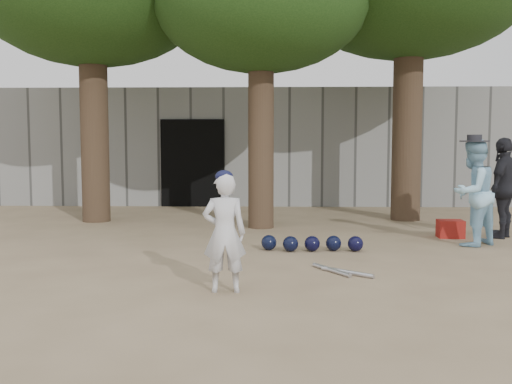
{
  "coord_description": "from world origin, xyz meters",
  "views": [
    {
      "loc": [
        0.82,
        -6.53,
        1.59
      ],
      "look_at": [
        0.6,
        1.0,
        0.95
      ],
      "focal_mm": 40.0,
      "sensor_mm": 36.0,
      "label": 1
    }
  ],
  "objects_px": {
    "spectator_blue": "(473,193)",
    "red_bag": "(450,229)",
    "spectator_dark": "(503,188)",
    "boy_player": "(224,233)"
  },
  "relations": [
    {
      "from": "spectator_blue",
      "to": "red_bag",
      "type": "distance_m",
      "value": 1.01
    },
    {
      "from": "spectator_blue",
      "to": "spectator_dark",
      "type": "xyz_separation_m",
      "value": [
        0.78,
        0.77,
        0.02
      ]
    },
    {
      "from": "spectator_dark",
      "to": "red_bag",
      "type": "distance_m",
      "value": 1.12
    },
    {
      "from": "boy_player",
      "to": "spectator_dark",
      "type": "xyz_separation_m",
      "value": [
        4.4,
        3.67,
        0.21
      ]
    },
    {
      "from": "boy_player",
      "to": "spectator_dark",
      "type": "distance_m",
      "value": 5.74
    },
    {
      "from": "boy_player",
      "to": "red_bag",
      "type": "xyz_separation_m",
      "value": [
        3.53,
        3.65,
        -0.49
      ]
    },
    {
      "from": "red_bag",
      "to": "boy_player",
      "type": "bearing_deg",
      "value": -134.07
    },
    {
      "from": "spectator_blue",
      "to": "spectator_dark",
      "type": "relative_size",
      "value": 0.98
    },
    {
      "from": "boy_player",
      "to": "red_bag",
      "type": "bearing_deg",
      "value": -139.1
    },
    {
      "from": "boy_player",
      "to": "spectator_blue",
      "type": "height_order",
      "value": "spectator_blue"
    }
  ]
}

